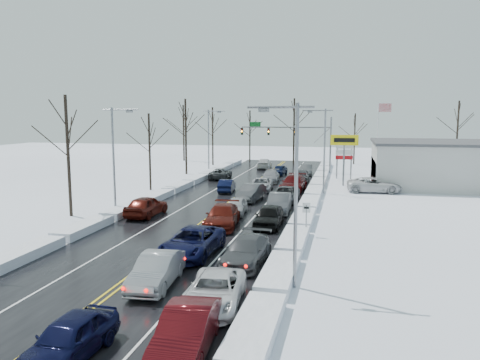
% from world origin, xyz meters
% --- Properties ---
extents(ground, '(160.00, 160.00, 0.00)m').
position_xyz_m(ground, '(0.00, 0.00, 0.00)').
color(ground, white).
rests_on(ground, ground).
extents(road_surface, '(14.00, 84.00, 0.01)m').
position_xyz_m(road_surface, '(0.00, 2.00, 0.01)').
color(road_surface, black).
rests_on(road_surface, ground).
extents(snow_bank_left, '(1.64, 72.00, 0.62)m').
position_xyz_m(snow_bank_left, '(-7.60, 2.00, 0.00)').
color(snow_bank_left, white).
rests_on(snow_bank_left, ground).
extents(snow_bank_right, '(1.64, 72.00, 0.62)m').
position_xyz_m(snow_bank_right, '(7.60, 2.00, 0.00)').
color(snow_bank_right, white).
rests_on(snow_bank_right, ground).
extents(traffic_signal_mast, '(13.28, 0.39, 8.00)m').
position_xyz_m(traffic_signal_mast, '(3.45, 27.99, 5.48)').
color(traffic_signal_mast, slate).
rests_on(traffic_signal_mast, ground).
extents(tires_plus_sign, '(3.20, 0.34, 6.00)m').
position_xyz_m(tires_plus_sign, '(10.50, 15.99, 4.99)').
color(tires_plus_sign, slate).
rests_on(tires_plus_sign, ground).
extents(used_vehicles_sign, '(2.20, 0.22, 4.65)m').
position_xyz_m(used_vehicles_sign, '(10.50, 22.00, 3.32)').
color(used_vehicles_sign, slate).
rests_on(used_vehicles_sign, ground).
extents(speed_limit_sign, '(0.55, 0.09, 2.35)m').
position_xyz_m(speed_limit_sign, '(8.20, -8.00, 1.63)').
color(speed_limit_sign, slate).
rests_on(speed_limit_sign, ground).
extents(flagpole, '(1.87, 1.20, 10.00)m').
position_xyz_m(flagpole, '(15.17, 30.00, 5.93)').
color(flagpole, silver).
rests_on(flagpole, ground).
extents(dealership_building, '(20.40, 12.40, 5.30)m').
position_xyz_m(dealership_building, '(23.98, 18.00, 2.66)').
color(dealership_building, '#AEAFAA').
rests_on(dealership_building, ground).
extents(streetlight_se, '(3.20, 0.25, 9.00)m').
position_xyz_m(streetlight_se, '(8.30, -18.00, 5.31)').
color(streetlight_se, slate).
rests_on(streetlight_se, ground).
extents(streetlight_ne, '(3.20, 0.25, 9.00)m').
position_xyz_m(streetlight_ne, '(8.30, 10.00, 5.31)').
color(streetlight_ne, slate).
rests_on(streetlight_ne, ground).
extents(streetlight_sw, '(3.20, 0.25, 9.00)m').
position_xyz_m(streetlight_sw, '(-8.30, -4.00, 5.31)').
color(streetlight_sw, slate).
rests_on(streetlight_sw, ground).
extents(streetlight_nw, '(3.20, 0.25, 9.00)m').
position_xyz_m(streetlight_nw, '(-8.30, 24.00, 5.31)').
color(streetlight_nw, slate).
rests_on(streetlight_nw, ground).
extents(tree_left_b, '(4.00, 4.00, 10.00)m').
position_xyz_m(tree_left_b, '(-11.50, -6.00, 6.99)').
color(tree_left_b, '#2D231C').
rests_on(tree_left_b, ground).
extents(tree_left_c, '(3.40, 3.40, 8.50)m').
position_xyz_m(tree_left_c, '(-10.50, 8.00, 5.94)').
color(tree_left_c, '#2D231C').
rests_on(tree_left_c, ground).
extents(tree_left_d, '(4.20, 4.20, 10.50)m').
position_xyz_m(tree_left_d, '(-11.20, 22.00, 7.33)').
color(tree_left_d, '#2D231C').
rests_on(tree_left_d, ground).
extents(tree_left_e, '(3.80, 3.80, 9.50)m').
position_xyz_m(tree_left_e, '(-10.80, 34.00, 6.64)').
color(tree_left_e, '#2D231C').
rests_on(tree_left_e, ground).
extents(tree_far_a, '(4.00, 4.00, 10.00)m').
position_xyz_m(tree_far_a, '(-18.00, 40.00, 6.99)').
color(tree_far_a, '#2D231C').
rests_on(tree_far_a, ground).
extents(tree_far_b, '(3.60, 3.60, 9.00)m').
position_xyz_m(tree_far_b, '(-6.00, 41.00, 6.29)').
color(tree_far_b, '#2D231C').
rests_on(tree_far_b, ground).
extents(tree_far_c, '(4.40, 4.40, 11.00)m').
position_xyz_m(tree_far_c, '(2.00, 39.00, 7.68)').
color(tree_far_c, '#2D231C').
rests_on(tree_far_c, ground).
extents(tree_far_d, '(3.40, 3.40, 8.50)m').
position_xyz_m(tree_far_d, '(12.00, 40.50, 5.94)').
color(tree_far_d, '#2D231C').
rests_on(tree_far_d, ground).
extents(tree_far_e, '(4.20, 4.20, 10.50)m').
position_xyz_m(tree_far_e, '(28.00, 41.00, 7.33)').
color(tree_far_e, '#2D231C').
rests_on(tree_far_e, ground).
extents(queued_car_0, '(2.01, 4.58, 1.53)m').
position_xyz_m(queued_car_0, '(1.62, -26.61, 0.00)').
color(queued_car_0, black).
rests_on(queued_car_0, ground).
extents(queued_car_1, '(2.09, 4.98, 1.60)m').
position_xyz_m(queued_car_1, '(1.82, -19.37, 0.00)').
color(queued_car_1, gray).
rests_on(queued_car_1, ground).
extents(queued_car_2, '(2.94, 6.02, 1.65)m').
position_xyz_m(queued_car_2, '(1.91, -14.14, 0.00)').
color(queued_car_2, black).
rests_on(queued_car_2, ground).
extents(queued_car_3, '(2.90, 5.86, 1.64)m').
position_xyz_m(queued_car_3, '(1.79, -6.79, 0.00)').
color(queued_car_3, '#4D100A').
rests_on(queued_car_3, ground).
extents(queued_car_4, '(1.94, 4.19, 1.39)m').
position_xyz_m(queued_car_4, '(1.78, -2.25, 0.00)').
color(queued_car_4, '#BABABD').
rests_on(queued_car_4, ground).
extents(queued_car_5, '(2.31, 5.11, 1.63)m').
position_xyz_m(queued_car_5, '(1.80, 4.04, 0.00)').
color(queued_car_5, '#3E4043').
rests_on(queued_car_5, ground).
extents(queued_car_6, '(2.78, 5.28, 1.42)m').
position_xyz_m(queued_car_6, '(1.71, 10.12, 0.00)').
color(queued_car_6, '#ACAEB5').
rests_on(queued_car_6, ground).
extents(queued_car_7, '(2.33, 5.12, 1.45)m').
position_xyz_m(queued_car_7, '(1.65, 16.87, 0.00)').
color(queued_car_7, gray).
rests_on(queued_car_7, ground).
extents(queued_car_8, '(2.10, 4.24, 1.39)m').
position_xyz_m(queued_car_8, '(1.76, 23.78, 0.00)').
color(queued_car_8, black).
rests_on(queued_car_8, ground).
extents(queued_car_9, '(2.09, 5.00, 1.61)m').
position_xyz_m(queued_car_9, '(5.44, -25.20, 0.00)').
color(queued_car_9, '#44090D').
rests_on(queued_car_9, ground).
extents(queued_car_10, '(2.85, 5.34, 1.43)m').
position_xyz_m(queued_car_10, '(5.30, -21.11, 0.00)').
color(queued_car_10, silver).
rests_on(queued_car_10, ground).
extents(queued_car_11, '(2.44, 5.40, 1.53)m').
position_xyz_m(queued_car_11, '(5.42, -14.99, 0.00)').
color(queued_car_11, '#424447').
rests_on(queued_car_11, ground).
extents(queued_car_12, '(1.97, 4.81, 1.63)m').
position_xyz_m(queued_car_12, '(5.23, -6.02, 0.00)').
color(queued_car_12, black).
rests_on(queued_car_12, ground).
extents(queued_car_13, '(1.97, 5.17, 1.68)m').
position_xyz_m(queued_car_13, '(5.27, -0.86, 0.00)').
color(queued_car_13, '#45484B').
rests_on(queued_car_13, ground).
extents(queued_car_14, '(2.44, 5.19, 1.43)m').
position_xyz_m(queued_car_14, '(5.12, 4.48, 0.00)').
color(queued_car_14, '#3F4144').
rests_on(queued_car_14, ground).
extents(queued_car_15, '(2.75, 6.03, 1.71)m').
position_xyz_m(queued_car_15, '(5.19, 10.83, 0.00)').
color(queued_car_15, '#46090A').
rests_on(queued_car_15, ground).
extents(queued_car_16, '(2.01, 4.64, 1.56)m').
position_xyz_m(queued_car_16, '(5.38, 18.10, 0.00)').
color(queued_car_16, '#3E4043').
rests_on(queued_car_16, ground).
extents(queued_car_17, '(1.95, 4.67, 1.50)m').
position_xyz_m(queued_car_17, '(5.42, 24.69, 0.00)').
color(queued_car_17, '#474A4C').
rests_on(queued_car_17, ground).
extents(oncoming_car_0, '(1.95, 4.37, 1.39)m').
position_xyz_m(oncoming_car_0, '(-1.83, 8.58, 0.00)').
color(oncoming_car_0, black).
rests_on(oncoming_car_0, ground).
extents(oncoming_car_1, '(2.47, 5.09, 1.39)m').
position_xyz_m(oncoming_car_1, '(-5.20, 18.31, 0.00)').
color(oncoming_car_1, '#383A3D').
rests_on(oncoming_car_1, ground).
extents(oncoming_car_2, '(2.60, 5.43, 1.53)m').
position_xyz_m(oncoming_car_2, '(-1.63, 31.01, 0.00)').
color(oncoming_car_2, silver).
rests_on(oncoming_car_2, ground).
extents(oncoming_car_3, '(2.28, 5.15, 1.72)m').
position_xyz_m(oncoming_car_3, '(-5.33, -4.65, 0.00)').
color(oncoming_car_3, '#490F09').
rests_on(oncoming_car_3, ground).
extents(parked_car_0, '(5.96, 2.94, 1.63)m').
position_xyz_m(parked_car_0, '(13.84, 11.94, 0.00)').
color(parked_car_0, silver).
rests_on(parked_car_0, ground).
extents(parked_car_1, '(2.83, 6.09, 1.72)m').
position_xyz_m(parked_car_1, '(16.93, 16.50, 0.00)').
color(parked_car_1, '#434548').
rests_on(parked_car_1, ground).
extents(parked_car_2, '(2.18, 4.44, 1.46)m').
position_xyz_m(parked_car_2, '(14.90, 21.24, 0.00)').
color(parked_car_2, '#4E0B0A').
rests_on(parked_car_2, ground).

